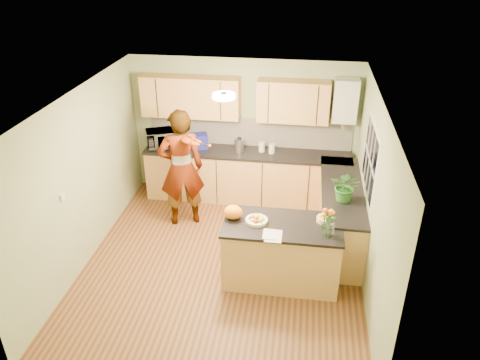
# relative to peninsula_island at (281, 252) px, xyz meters

# --- Properties ---
(floor) EXTENTS (4.50, 4.50, 0.00)m
(floor) POSITION_rel_peninsula_island_xyz_m (-0.86, 0.23, -0.46)
(floor) COLOR #522C17
(floor) RESTS_ON ground
(ceiling) EXTENTS (4.00, 4.50, 0.02)m
(ceiling) POSITION_rel_peninsula_island_xyz_m (-0.86, 0.23, 2.04)
(ceiling) COLOR white
(ceiling) RESTS_ON wall_back
(wall_back) EXTENTS (4.00, 0.02, 2.50)m
(wall_back) POSITION_rel_peninsula_island_xyz_m (-0.86, 2.48, 0.79)
(wall_back) COLOR gray
(wall_back) RESTS_ON floor
(wall_front) EXTENTS (4.00, 0.02, 2.50)m
(wall_front) POSITION_rel_peninsula_island_xyz_m (-0.86, -2.02, 0.79)
(wall_front) COLOR gray
(wall_front) RESTS_ON floor
(wall_left) EXTENTS (0.02, 4.50, 2.50)m
(wall_left) POSITION_rel_peninsula_island_xyz_m (-2.86, 0.23, 0.79)
(wall_left) COLOR gray
(wall_left) RESTS_ON floor
(wall_right) EXTENTS (0.02, 4.50, 2.50)m
(wall_right) POSITION_rel_peninsula_island_xyz_m (1.14, 0.23, 0.79)
(wall_right) COLOR gray
(wall_right) RESTS_ON floor
(back_counter) EXTENTS (3.64, 0.62, 0.94)m
(back_counter) POSITION_rel_peninsula_island_xyz_m (-0.76, 2.18, 0.01)
(back_counter) COLOR tan
(back_counter) RESTS_ON floor
(right_counter) EXTENTS (0.62, 2.24, 0.94)m
(right_counter) POSITION_rel_peninsula_island_xyz_m (0.84, 1.08, 0.01)
(right_counter) COLOR tan
(right_counter) RESTS_ON floor
(splashback) EXTENTS (3.60, 0.02, 0.52)m
(splashback) POSITION_rel_peninsula_island_xyz_m (-0.76, 2.47, 0.74)
(splashback) COLOR white
(splashback) RESTS_ON back_counter
(upper_cabinets) EXTENTS (3.20, 0.34, 0.70)m
(upper_cabinets) POSITION_rel_peninsula_island_xyz_m (-1.04, 2.31, 1.39)
(upper_cabinets) COLOR tan
(upper_cabinets) RESTS_ON wall_back
(boiler) EXTENTS (0.40, 0.30, 0.86)m
(boiler) POSITION_rel_peninsula_island_xyz_m (0.84, 2.32, 1.44)
(boiler) COLOR silver
(boiler) RESTS_ON wall_back
(window_right) EXTENTS (0.01, 1.30, 1.05)m
(window_right) POSITION_rel_peninsula_island_xyz_m (1.13, 0.83, 1.09)
(window_right) COLOR silver
(window_right) RESTS_ON wall_right
(light_switch) EXTENTS (0.02, 0.09, 0.09)m
(light_switch) POSITION_rel_peninsula_island_xyz_m (-2.85, -0.37, 0.84)
(light_switch) COLOR silver
(light_switch) RESTS_ON wall_left
(ceiling_lamp) EXTENTS (0.30, 0.30, 0.07)m
(ceiling_lamp) POSITION_rel_peninsula_island_xyz_m (-0.86, 0.53, 2.00)
(ceiling_lamp) COLOR #FFEABF
(ceiling_lamp) RESTS_ON ceiling
(peninsula_island) EXTENTS (1.59, 0.81, 0.91)m
(peninsula_island) POSITION_rel_peninsula_island_xyz_m (0.00, 0.00, 0.00)
(peninsula_island) COLOR tan
(peninsula_island) RESTS_ON floor
(fruit_dish) EXTENTS (0.30, 0.30, 0.10)m
(fruit_dish) POSITION_rel_peninsula_island_xyz_m (-0.35, -0.00, 0.50)
(fruit_dish) COLOR beige
(fruit_dish) RESTS_ON peninsula_island
(orange_bowl) EXTENTS (0.22, 0.22, 0.13)m
(orange_bowl) POSITION_rel_peninsula_island_xyz_m (0.55, 0.15, 0.51)
(orange_bowl) COLOR beige
(orange_bowl) RESTS_ON peninsula_island
(flower_vase) EXTENTS (0.26, 0.26, 0.48)m
(flower_vase) POSITION_rel_peninsula_island_xyz_m (0.60, -0.18, 0.77)
(flower_vase) COLOR silver
(flower_vase) RESTS_ON peninsula_island
(orange_bag) EXTENTS (0.27, 0.24, 0.19)m
(orange_bag) POSITION_rel_peninsula_island_xyz_m (-0.67, 0.05, 0.55)
(orange_bag) COLOR orange
(orange_bag) RESTS_ON peninsula_island
(papers) EXTENTS (0.21, 0.29, 0.01)m
(papers) POSITION_rel_peninsula_island_xyz_m (-0.10, -0.30, 0.46)
(papers) COLOR silver
(papers) RESTS_ON peninsula_island
(violinist) EXTENTS (0.84, 0.70, 1.99)m
(violinist) POSITION_rel_peninsula_island_xyz_m (-1.71, 1.27, 0.54)
(violinist) COLOR tan
(violinist) RESTS_ON floor
(violin) EXTENTS (0.68, 0.59, 0.17)m
(violin) POSITION_rel_peninsula_island_xyz_m (-1.51, 1.05, 1.13)
(violin) COLOR #581905
(violin) RESTS_ON violinist
(microwave) EXTENTS (0.66, 0.57, 0.31)m
(microwave) POSITION_rel_peninsula_island_xyz_m (-2.28, 2.19, 0.64)
(microwave) COLOR silver
(microwave) RESTS_ON back_counter
(blue_box) EXTENTS (0.38, 0.33, 0.26)m
(blue_box) POSITION_rel_peninsula_island_xyz_m (-1.65, 2.22, 0.61)
(blue_box) COLOR navy
(blue_box) RESTS_ON back_counter
(kettle) EXTENTS (0.17, 0.17, 0.31)m
(kettle) POSITION_rel_peninsula_island_xyz_m (-0.90, 2.18, 0.61)
(kettle) COLOR #B0B0B4
(kettle) RESTS_ON back_counter
(jar_cream) EXTENTS (0.14, 0.14, 0.17)m
(jar_cream) POSITION_rel_peninsula_island_xyz_m (-0.51, 2.23, 0.57)
(jar_cream) COLOR beige
(jar_cream) RESTS_ON back_counter
(jar_white) EXTENTS (0.13, 0.13, 0.16)m
(jar_white) POSITION_rel_peninsula_island_xyz_m (-0.33, 2.19, 0.57)
(jar_white) COLOR silver
(jar_white) RESTS_ON back_counter
(potted_plant) EXTENTS (0.49, 0.45, 0.46)m
(potted_plant) POSITION_rel_peninsula_island_xyz_m (0.84, 0.69, 0.71)
(potted_plant) COLOR #2D6E24
(potted_plant) RESTS_ON right_counter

